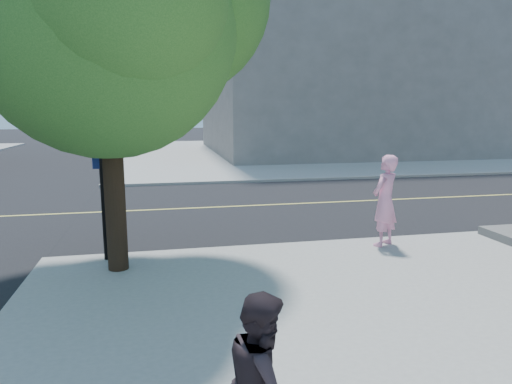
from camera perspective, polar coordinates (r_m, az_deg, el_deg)
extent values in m
plane|color=black|center=(9.76, -19.05, -7.93)|extent=(140.00, 140.00, 0.00)
cube|color=black|center=(14.09, -16.87, -2.33)|extent=(140.00, 9.00, 0.01)
cube|color=#9B9B96|center=(33.19, 9.78, 4.96)|extent=(29.00, 25.00, 0.12)
cube|color=slate|center=(33.97, 10.64, 16.99)|extent=(18.00, 16.00, 14.00)
imported|color=pink|center=(9.93, 15.61, -1.04)|extent=(0.83, 0.77, 1.91)
imported|color=black|center=(3.84, 0.94, -22.49)|extent=(0.70, 0.82, 1.46)
cylinder|color=black|center=(8.35, -17.18, 2.62)|extent=(0.36, 0.36, 3.57)
sphere|color=#3C7429|center=(8.40, -18.07, 18.93)|extent=(4.36, 4.36, 4.36)
cylinder|color=black|center=(8.96, -18.53, 4.44)|extent=(0.11, 0.11, 4.01)
cylinder|color=black|center=(9.20, -27.16, 15.33)|extent=(2.48, 0.10, 0.10)
cube|color=white|center=(8.90, -18.39, 7.50)|extent=(0.52, 0.04, 0.19)
cube|color=navy|center=(8.93, -18.22, 4.44)|extent=(0.43, 0.04, 0.52)
imported|color=black|center=(8.93, -18.98, 12.38)|extent=(0.16, 0.19, 0.95)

